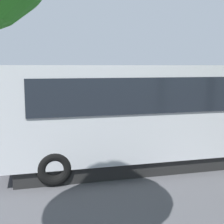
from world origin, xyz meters
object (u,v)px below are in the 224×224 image
(tour_bus, at_px, (157,115))
(spectator_left, at_px, (131,118))
(spectator_centre, at_px, (104,121))
(traffic_cone, at_px, (110,121))
(stunt_motorcycle, at_px, (75,116))
(parked_motorcycle_silver, at_px, (211,131))
(spectator_far_left, at_px, (160,117))

(tour_bus, bearing_deg, spectator_left, -92.43)
(tour_bus, height_order, spectator_left, tour_bus)
(spectator_centre, relative_size, traffic_cone, 2.73)
(tour_bus, bearing_deg, stunt_motorcycle, -77.50)
(spectator_left, xyz_separation_m, traffic_cone, (-0.10, -3.58, -0.76))
(spectator_left, distance_m, spectator_centre, 1.22)
(parked_motorcycle_silver, bearing_deg, traffic_cone, -54.82)
(tour_bus, height_order, parked_motorcycle_silver, tour_bus)
(tour_bus, height_order, traffic_cone, tour_bus)
(spectator_left, distance_m, traffic_cone, 3.66)
(parked_motorcycle_silver, relative_size, stunt_motorcycle, 1.00)
(spectator_far_left, relative_size, spectator_centre, 1.05)
(parked_motorcycle_silver, bearing_deg, spectator_centre, -9.61)
(tour_bus, bearing_deg, spectator_far_left, -116.40)
(parked_motorcycle_silver, height_order, traffic_cone, parked_motorcycle_silver)
(spectator_left, height_order, parked_motorcycle_silver, spectator_left)
(spectator_left, height_order, spectator_centre, spectator_left)
(spectator_left, relative_size, spectator_centre, 1.04)
(parked_motorcycle_silver, bearing_deg, spectator_left, -15.51)
(tour_bus, distance_m, spectator_far_left, 3.01)
(parked_motorcycle_silver, bearing_deg, tour_bus, 30.79)
(spectator_centre, xyz_separation_m, stunt_motorcycle, (0.48, -4.28, -0.41))
(spectator_far_left, distance_m, traffic_cone, 4.08)
(spectator_left, distance_m, stunt_motorcycle, 4.49)
(spectator_left, bearing_deg, stunt_motorcycle, -67.76)
(spectator_far_left, relative_size, parked_motorcycle_silver, 0.89)
(tour_bus, relative_size, parked_motorcycle_silver, 4.85)
(tour_bus, height_order, spectator_centre, tour_bus)
(tour_bus, distance_m, spectator_left, 2.99)
(traffic_cone, bearing_deg, stunt_motorcycle, -17.10)
(tour_bus, distance_m, parked_motorcycle_silver, 4.12)
(parked_motorcycle_silver, xyz_separation_m, traffic_cone, (3.16, -4.49, -0.18))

